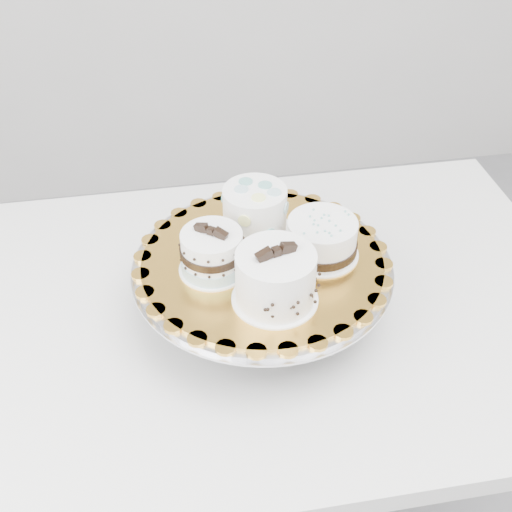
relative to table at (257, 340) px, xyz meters
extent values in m
cube|color=white|center=(0.00, 0.00, 0.07)|extent=(1.12, 0.75, 0.04)
cube|color=white|center=(-0.50, 0.32, -0.30)|extent=(0.05, 0.05, 0.71)
cube|color=white|center=(0.51, 0.32, -0.30)|extent=(0.05, 0.05, 0.71)
cylinder|color=gray|center=(0.00, -0.02, 0.10)|extent=(0.18, 0.18, 0.01)
cylinder|color=gray|center=(0.00, -0.02, 0.14)|extent=(0.12, 0.12, 0.10)
cylinder|color=silver|center=(0.00, -0.02, 0.19)|extent=(0.39, 0.39, 0.01)
cylinder|color=silver|center=(0.00, -0.02, 0.19)|extent=(0.40, 0.40, 0.00)
cylinder|color=gold|center=(0.00, -0.02, 0.20)|extent=(0.44, 0.44, 0.01)
cylinder|color=white|center=(0.01, -0.11, 0.20)|extent=(0.12, 0.12, 0.00)
cylinder|color=white|center=(0.01, -0.11, 0.25)|extent=(0.14, 0.14, 0.08)
cylinder|color=white|center=(-0.07, -0.03, 0.20)|extent=(0.10, 0.10, 0.00)
cylinder|color=white|center=(-0.07, -0.03, 0.24)|extent=(0.13, 0.13, 0.06)
cylinder|color=#A2C7CD|center=(-0.07, -0.03, 0.22)|extent=(0.09, 0.09, 0.02)
cylinder|color=black|center=(-0.07, -0.03, 0.24)|extent=(0.10, 0.10, 0.01)
cylinder|color=white|center=(0.01, 0.06, 0.20)|extent=(0.11, 0.11, 0.00)
cylinder|color=white|center=(0.01, 0.06, 0.24)|extent=(0.11, 0.11, 0.07)
cylinder|color=white|center=(0.09, -0.03, 0.20)|extent=(0.12, 0.12, 0.00)
cylinder|color=white|center=(0.09, -0.03, 0.24)|extent=(0.14, 0.14, 0.06)
cylinder|color=black|center=(0.09, -0.03, 0.22)|extent=(0.11, 0.11, 0.01)
camera|label=1|loc=(-0.14, -0.76, 0.83)|focal=45.00mm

